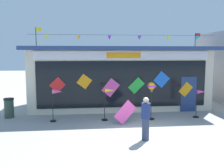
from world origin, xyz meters
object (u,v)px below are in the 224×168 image
Objects in this scene: kite_shop_building at (118,77)px; wind_spinner_center_right at (200,98)px; person_near_camera at (146,119)px; wind_spinner_left at (108,99)px; wind_spinner_far_left at (56,97)px; wind_spinner_center_left at (151,90)px; trash_bin at (9,108)px; display_kite_on_ground at (125,112)px.

wind_spinner_center_right is at bearing -41.92° from kite_shop_building.
wind_spinner_left is at bearing 117.35° from person_near_camera.
wind_spinner_center_left is (4.69, -0.15, 0.30)m from wind_spinner_far_left.
person_near_camera is (0.16, -6.50, -1.02)m from kite_shop_building.
wind_spinner_far_left is 0.84× the size of wind_spinner_center_left.
person_near_camera is 7.49m from trash_bin.
wind_spinner_left is 4.79m from wind_spinner_center_right.
display_kite_on_ground is (5.80, -1.86, 0.05)m from trash_bin.
kite_shop_building reaches higher than wind_spinner_center_right.
trash_bin is at bearing 162.24° from display_kite_on_ground.
person_near_camera is (-1.02, -2.96, -0.66)m from wind_spinner_center_left.
wind_spinner_left reaches higher than wind_spinner_far_left.
person_near_camera is 2.37m from display_kite_on_ground.
wind_spinner_left is 0.96× the size of person_near_camera.
wind_spinner_left reaches higher than wind_spinner_center_right.
wind_spinner_center_left is at bearing -1.79° from wind_spinner_far_left.
wind_spinner_far_left is (-3.52, -3.39, -0.65)m from kite_shop_building.
kite_shop_building is 6.58m from person_near_camera.
display_kite_on_ground is at bearing -44.53° from wind_spinner_left.
wind_spinner_far_left is at bearing 166.30° from display_kite_on_ground.
wind_spinner_far_left is 1.57× the size of trash_bin.
person_near_camera is 1.59× the size of display_kite_on_ground.
kite_shop_building reaches higher than display_kite_on_ground.
wind_spinner_far_left is at bearing 178.21° from wind_spinner_center_left.
trash_bin is (-2.54, 1.06, -0.71)m from wind_spinner_far_left.
wind_spinner_center_right is 0.87× the size of person_near_camera.
trash_bin is at bearing 173.79° from wind_spinner_center_right.
wind_spinner_center_right is at bearing -6.21° from trash_bin.
trash_bin is at bearing -158.98° from kite_shop_building.
wind_spinner_center_right is 1.37× the size of display_kite_on_ground.
wind_spinner_left is 1.57× the size of trash_bin.
person_near_camera is at bearing -88.63° from kite_shop_building.
wind_spinner_far_left is 2.51m from wind_spinner_left.
kite_shop_building is at bearing 86.53° from display_kite_on_ground.
kite_shop_building reaches higher than wind_spinner_left.
wind_spinner_center_right is (4.79, 0.05, -0.06)m from wind_spinner_left.
trash_bin is (-7.23, 1.21, -1.00)m from wind_spinner_center_left.
display_kite_on_ground is at bearing -13.70° from wind_spinner_far_left.
wind_spinner_center_left is at bearing -2.46° from wind_spinner_left.
person_near_camera is at bearing -69.15° from wind_spinner_left.
wind_spinner_center_left is (2.18, -0.09, 0.42)m from wind_spinner_left.
trash_bin is at bearing 170.50° from wind_spinner_center_left.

